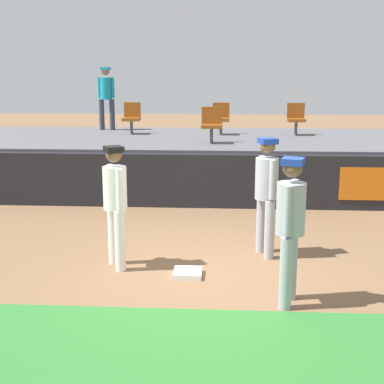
{
  "coord_description": "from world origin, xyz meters",
  "views": [
    {
      "loc": [
        0.24,
        -7.18,
        2.83
      ],
      "look_at": [
        -0.26,
        0.99,
        1.0
      ],
      "focal_mm": 50.15,
      "sensor_mm": 36.0,
      "label": 1
    }
  ],
  "objects_px": {
    "first_base": "(188,273)",
    "player_fielder_home": "(115,198)",
    "player_runner_visitor": "(290,221)",
    "spectator_hooded": "(106,94)",
    "seat_front_center": "(212,123)",
    "seat_back_left": "(132,116)",
    "seat_back_right": "(296,117)",
    "seat_back_center": "(221,117)",
    "player_coach_visitor": "(266,189)"
  },
  "relations": [
    {
      "from": "player_runner_visitor",
      "to": "seat_back_center",
      "type": "bearing_deg",
      "value": -156.04
    },
    {
      "from": "seat_back_left",
      "to": "seat_back_right",
      "type": "bearing_deg",
      "value": 0.0
    },
    {
      "from": "seat_back_left",
      "to": "spectator_hooded",
      "type": "xyz_separation_m",
      "value": [
        -0.89,
        0.97,
        0.56
      ]
    },
    {
      "from": "seat_front_center",
      "to": "spectator_hooded",
      "type": "height_order",
      "value": "spectator_hooded"
    },
    {
      "from": "player_fielder_home",
      "to": "player_runner_visitor",
      "type": "relative_size",
      "value": 0.98
    },
    {
      "from": "player_coach_visitor",
      "to": "seat_back_center",
      "type": "bearing_deg",
      "value": 168.03
    },
    {
      "from": "seat_back_left",
      "to": "first_base",
      "type": "bearing_deg",
      "value": -74.46
    },
    {
      "from": "spectator_hooded",
      "to": "player_runner_visitor",
      "type": "bearing_deg",
      "value": 123.1
    },
    {
      "from": "seat_back_left",
      "to": "seat_back_center",
      "type": "distance_m",
      "value": 2.41
    },
    {
      "from": "first_base",
      "to": "player_runner_visitor",
      "type": "bearing_deg",
      "value": -32.87
    },
    {
      "from": "seat_back_center",
      "to": "spectator_hooded",
      "type": "height_order",
      "value": "spectator_hooded"
    },
    {
      "from": "player_coach_visitor",
      "to": "seat_back_right",
      "type": "relative_size",
      "value": 2.21
    },
    {
      "from": "seat_back_center",
      "to": "player_runner_visitor",
      "type": "bearing_deg",
      "value": -83.52
    },
    {
      "from": "spectator_hooded",
      "to": "seat_back_center",
      "type": "bearing_deg",
      "value": 171.74
    },
    {
      "from": "player_runner_visitor",
      "to": "seat_back_left",
      "type": "distance_m",
      "value": 8.77
    },
    {
      "from": "player_fielder_home",
      "to": "spectator_hooded",
      "type": "distance_m",
      "value": 8.21
    },
    {
      "from": "player_fielder_home",
      "to": "player_runner_visitor",
      "type": "xyz_separation_m",
      "value": [
        2.38,
        -1.16,
        0.02
      ]
    },
    {
      "from": "seat_front_center",
      "to": "seat_back_right",
      "type": "relative_size",
      "value": 1.0
    },
    {
      "from": "player_runner_visitor",
      "to": "seat_back_center",
      "type": "xyz_separation_m",
      "value": [
        -0.92,
        8.1,
        0.6
      ]
    },
    {
      "from": "first_base",
      "to": "seat_back_left",
      "type": "distance_m",
      "value": 7.7
    },
    {
      "from": "seat_back_right",
      "to": "spectator_hooded",
      "type": "distance_m",
      "value": 5.4
    },
    {
      "from": "seat_front_center",
      "to": "seat_back_right",
      "type": "distance_m",
      "value": 2.83
    },
    {
      "from": "seat_back_right",
      "to": "player_coach_visitor",
      "type": "bearing_deg",
      "value": -101.03
    },
    {
      "from": "player_fielder_home",
      "to": "seat_back_left",
      "type": "xyz_separation_m",
      "value": [
        -0.94,
        6.94,
        0.63
      ]
    },
    {
      "from": "first_base",
      "to": "player_fielder_home",
      "type": "height_order",
      "value": "player_fielder_home"
    },
    {
      "from": "player_runner_visitor",
      "to": "spectator_hooded",
      "type": "distance_m",
      "value": 10.07
    },
    {
      "from": "player_fielder_home",
      "to": "player_runner_visitor",
      "type": "bearing_deg",
      "value": 34.58
    },
    {
      "from": "player_runner_visitor",
      "to": "player_coach_visitor",
      "type": "xyz_separation_m",
      "value": [
        -0.16,
        1.82,
        0.01
      ]
    },
    {
      "from": "seat_back_left",
      "to": "player_fielder_home",
      "type": "bearing_deg",
      "value": -82.26
    },
    {
      "from": "player_runner_visitor",
      "to": "seat_back_center",
      "type": "relative_size",
      "value": 2.19
    },
    {
      "from": "first_base",
      "to": "seat_front_center",
      "type": "distance_m",
      "value": 5.69
    },
    {
      "from": "seat_back_center",
      "to": "seat_back_left",
      "type": "bearing_deg",
      "value": -180.0
    },
    {
      "from": "first_base",
      "to": "player_runner_visitor",
      "type": "distance_m",
      "value": 1.87
    },
    {
      "from": "first_base",
      "to": "player_runner_visitor",
      "type": "relative_size",
      "value": 0.22
    },
    {
      "from": "seat_front_center",
      "to": "player_coach_visitor",
      "type": "bearing_deg",
      "value": -77.83
    },
    {
      "from": "player_fielder_home",
      "to": "seat_back_left",
      "type": "bearing_deg",
      "value": 158.24
    },
    {
      "from": "first_base",
      "to": "seat_back_center",
      "type": "bearing_deg",
      "value": 86.92
    },
    {
      "from": "player_fielder_home",
      "to": "player_runner_visitor",
      "type": "distance_m",
      "value": 2.65
    },
    {
      "from": "player_fielder_home",
      "to": "seat_back_left",
      "type": "distance_m",
      "value": 7.03
    },
    {
      "from": "player_runner_visitor",
      "to": "spectator_hooded",
      "type": "relative_size",
      "value": 1.04
    },
    {
      "from": "spectator_hooded",
      "to": "player_coach_visitor",
      "type": "bearing_deg",
      "value": 127.41
    },
    {
      "from": "first_base",
      "to": "seat_front_center",
      "type": "xyz_separation_m",
      "value": [
        0.19,
        5.45,
        1.63
      ]
    },
    {
      "from": "player_runner_visitor",
      "to": "player_coach_visitor",
      "type": "distance_m",
      "value": 1.83
    },
    {
      "from": "seat_back_right",
      "to": "seat_back_center",
      "type": "xyz_separation_m",
      "value": [
        -1.99,
        -0.0,
        -0.0
      ]
    },
    {
      "from": "player_fielder_home",
      "to": "seat_front_center",
      "type": "xyz_separation_m",
      "value": [
        1.26,
        5.14,
        0.63
      ]
    },
    {
      "from": "player_coach_visitor",
      "to": "seat_back_center",
      "type": "xyz_separation_m",
      "value": [
        -0.76,
        6.28,
        0.59
      ]
    },
    {
      "from": "first_base",
      "to": "player_fielder_home",
      "type": "bearing_deg",
      "value": 163.81
    },
    {
      "from": "player_coach_visitor",
      "to": "spectator_hooded",
      "type": "bearing_deg",
      "value": -169.66
    },
    {
      "from": "seat_back_left",
      "to": "seat_back_center",
      "type": "relative_size",
      "value": 1.0
    },
    {
      "from": "spectator_hooded",
      "to": "player_fielder_home",
      "type": "bearing_deg",
      "value": 111.22
    }
  ]
}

